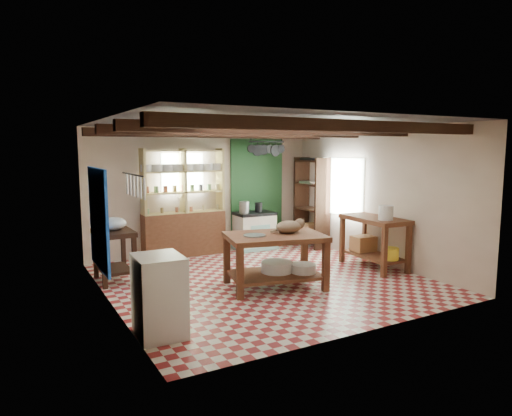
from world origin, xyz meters
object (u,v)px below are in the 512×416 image
white_cabinet (159,296)px  right_counter (374,242)px  work_table (275,261)px  cat (289,227)px  stove (254,231)px  prep_table (114,256)px

white_cabinet → right_counter: 4.53m
work_table → right_counter: size_ratio=1.14×
work_table → cat: (0.25, -0.01, 0.53)m
stove → right_counter: 2.71m
prep_table → right_counter: (4.38, -1.45, 0.04)m
white_cabinet → cat: size_ratio=2.19×
stove → prep_table: size_ratio=0.97×
stove → cat: size_ratio=1.91×
work_table → white_cabinet: bearing=-143.6°
right_counter → cat: size_ratio=3.01×
work_table → white_cabinet: size_ratio=1.57×
work_table → prep_table: (-2.15, 1.58, 0.00)m
prep_table → cat: 2.93m
prep_table → cat: size_ratio=1.96×
work_table → stove: bearing=80.4°
work_table → right_counter: right_counter is taller
stove → prep_table: bearing=-161.8°
work_table → prep_table: size_ratio=1.75×
prep_table → right_counter: right_counter is taller
white_cabinet → stove: bearing=49.8°
stove → prep_table: 3.36m
stove → prep_table: (-3.21, -1.00, 0.02)m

